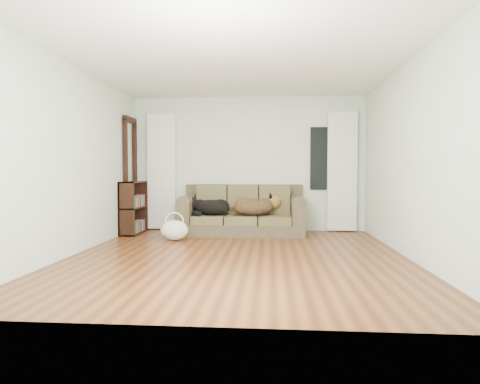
# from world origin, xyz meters

# --- Properties ---
(floor) EXTENTS (5.00, 5.00, 0.00)m
(floor) POSITION_xyz_m (0.00, 0.00, 0.00)
(floor) COLOR #452010
(floor) RESTS_ON ground
(ceiling) EXTENTS (5.00, 5.00, 0.00)m
(ceiling) POSITION_xyz_m (0.00, 0.00, 2.60)
(ceiling) COLOR white
(ceiling) RESTS_ON ground
(wall_back) EXTENTS (4.50, 0.04, 2.60)m
(wall_back) POSITION_xyz_m (0.00, 2.50, 1.30)
(wall_back) COLOR silver
(wall_back) RESTS_ON ground
(wall_left) EXTENTS (0.04, 5.00, 2.60)m
(wall_left) POSITION_xyz_m (-2.25, 0.00, 1.30)
(wall_left) COLOR silver
(wall_left) RESTS_ON ground
(wall_right) EXTENTS (0.04, 5.00, 2.60)m
(wall_right) POSITION_xyz_m (2.25, 0.00, 1.30)
(wall_right) COLOR silver
(wall_right) RESTS_ON ground
(curtain_left) EXTENTS (0.55, 0.08, 2.25)m
(curtain_left) POSITION_xyz_m (-1.70, 2.42, 1.15)
(curtain_left) COLOR white
(curtain_left) RESTS_ON ground
(curtain_right) EXTENTS (0.55, 0.08, 2.25)m
(curtain_right) POSITION_xyz_m (1.80, 2.42, 1.15)
(curtain_right) COLOR white
(curtain_right) RESTS_ON ground
(window_pane) EXTENTS (0.50, 0.03, 1.20)m
(window_pane) POSITION_xyz_m (1.45, 2.47, 1.40)
(window_pane) COLOR black
(window_pane) RESTS_ON wall_back
(door_casing) EXTENTS (0.07, 0.60, 2.10)m
(door_casing) POSITION_xyz_m (-2.20, 2.05, 1.05)
(door_casing) COLOR black
(door_casing) RESTS_ON ground
(sofa) EXTENTS (2.24, 0.97, 0.92)m
(sofa) POSITION_xyz_m (-0.08, 1.97, 0.45)
(sofa) COLOR #383726
(sofa) RESTS_ON floor
(dog_black_lab) EXTENTS (0.80, 0.67, 0.29)m
(dog_black_lab) POSITION_xyz_m (-0.68, 1.94, 0.48)
(dog_black_lab) COLOR black
(dog_black_lab) RESTS_ON sofa
(dog_shepherd) EXTENTS (0.86, 0.68, 0.34)m
(dog_shepherd) POSITION_xyz_m (0.17, 1.95, 0.49)
(dog_shepherd) COLOR black
(dog_shepherd) RESTS_ON sofa
(tv_remote) EXTENTS (0.07, 0.19, 0.02)m
(tv_remote) POSITION_xyz_m (0.89, 1.81, 0.73)
(tv_remote) COLOR black
(tv_remote) RESTS_ON sofa
(tote_bag) EXTENTS (0.50, 0.40, 0.34)m
(tote_bag) POSITION_xyz_m (-1.15, 1.19, 0.16)
(tote_bag) COLOR silver
(tote_bag) RESTS_ON floor
(bookshelf) EXTENTS (0.32, 0.78, 0.97)m
(bookshelf) POSITION_xyz_m (-2.09, 1.88, 0.50)
(bookshelf) COLOR black
(bookshelf) RESTS_ON floor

